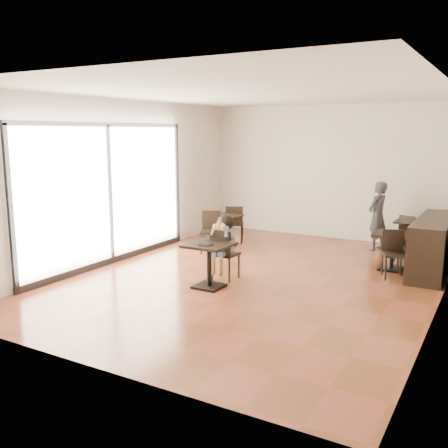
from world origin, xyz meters
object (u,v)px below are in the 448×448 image
Objects in this scene: adult_patron at (377,216)px; chair_left_b at (210,232)px; cafe_table_mid at (392,251)px; child_table at (209,266)px; cafe_table_left at (223,231)px; cafe_table_back at (410,236)px; chair_mid_a at (405,243)px; child_chair at (225,254)px; chair_back_b at (405,237)px; chair_left_a at (235,224)px; chair_mid_b at (394,255)px; chair_back_a at (410,233)px; child at (225,248)px.

adult_patron is 3.67m from chair_left_b.
adult_patron reaches higher than cafe_table_mid.
child_table reaches higher than cafe_table_left.
adult_patron is at bearing -157.36° from cafe_table_back.
child_table is at bearing -118.93° from cafe_table_back.
chair_mid_a is (3.82, 0.52, 0.05)m from cafe_table_left.
child_table is 0.56m from child_chair.
adult_patron is at bearing 66.65° from child_table.
adult_patron reaches higher than chair_left_b.
chair_back_b is (3.69, 1.77, -0.05)m from chair_left_b.
chair_left_a is (-1.26, 3.22, 0.07)m from child_table.
chair_mid_b is at bearing 67.09° from chair_mid_a.
chair_left_b reaches higher than chair_back_a.
chair_left_b reaches higher than cafe_table_mid.
child is 1.34× the size of chair_mid_a.
cafe_table_left is at bearing 66.38° from chair_left_b.
adult_patron is 0.78m from chair_back_b.
child_table is at bearing 87.72° from chair_left_a.
cafe_table_left is at bearing -144.42° from chair_back_b.
chair_back_b is at bearing 2.00° from chair_left_b.
chair_back_b is (0.00, -0.52, 0.07)m from cafe_table_back.
child_table is at bearing -6.07° from adult_patron.
cafe_table_left reaches higher than cafe_table_back.
child_chair is at bearing 0.00° from child.
cafe_table_back is 3.88m from chair_left_a.
chair_mid_a is (0.14, 0.55, 0.07)m from cafe_table_mid.
adult_patron reaches higher than child.
chair_mid_b is at bearing 37.92° from adult_patron.
chair_left_a is 1.12× the size of chair_back_b.
cafe_table_back is at bearing 61.07° from child_table.
chair_back_a is at bearing 61.07° from child_table.
child reaches higher than chair_left_b.
chair_mid_b is at bearing 110.33° from chair_back_a.
cafe_table_back is 0.07m from chair_back_a.
chair_mid_a is at bearing 155.88° from chair_left_a.
chair_left_b reaches higher than chair_mid_b.
chair_left_a is at bearing 35.17° from chair_back_a.
child_chair is 4.56m from chair_back_a.
child_chair is at bearing -122.27° from cafe_table_back.
adult_patron is 0.79m from chair_back_a.
chair_mid_b is 1.81m from chair_back_b.
chair_mid_b is 3.82m from chair_left_b.
chair_back_b is (0.00, -0.52, 0.00)m from chair_back_a.
adult_patron is at bearing 176.24° from chair_back_b.
child_table is 0.83× the size of child_chair.
cafe_table_back is 0.74× the size of chair_left_a.
chair_mid_a is 1.10m from chair_mid_b.
child_chair reaches higher than chair_mid_a.
child_chair is at bearing 22.89° from chair_mid_a.
child_table is 3.45m from chair_left_a.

